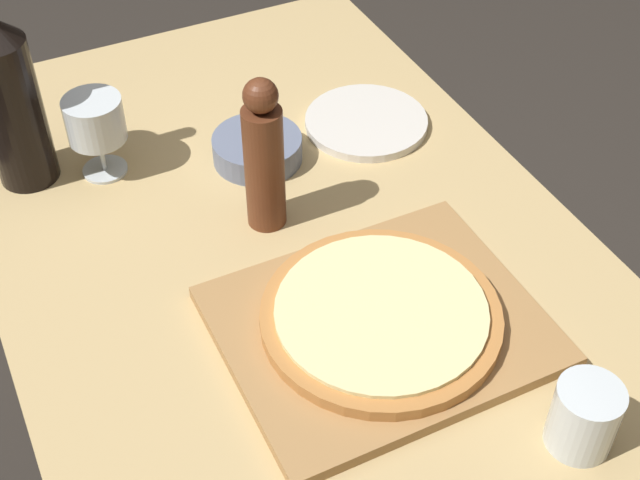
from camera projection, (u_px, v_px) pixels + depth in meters
dining_table at (306, 322)px, 1.29m from camera, size 0.80×1.36×0.77m
cutting_board at (380, 326)px, 1.13m from camera, size 0.40×0.33×0.02m
pizza at (381, 315)px, 1.12m from camera, size 0.31×0.31×0.02m
wine_bottle at (9, 98)px, 1.27m from camera, size 0.09×0.09×0.36m
pepper_mill at (264, 158)px, 1.21m from camera, size 0.06×0.06×0.24m
wine_glass at (95, 122)px, 1.31m from camera, size 0.09×0.09×0.13m
small_bowl at (257, 149)px, 1.38m from camera, size 0.14×0.14×0.04m
drinking_tumbler at (584, 417)px, 0.99m from camera, size 0.08×0.08×0.09m
dinner_plate at (366, 122)px, 1.45m from camera, size 0.20×0.20×0.01m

